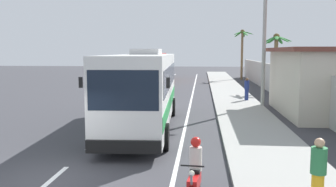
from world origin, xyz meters
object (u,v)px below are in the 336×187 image
object	(u,v)px
pedestrian_midwalk	(318,171)
utility_pole_mid	(263,28)
coach_bus_foreground	(144,87)
motorcycle_beside_bus	(195,175)
coach_bus_far_lane	(153,65)
pedestrian_near_kerb	(247,88)
palm_second	(276,52)
palm_nearest	(242,45)

from	to	relation	value
pedestrian_midwalk	utility_pole_mid	bearing A→B (deg)	-69.63
coach_bus_foreground	motorcycle_beside_bus	bearing A→B (deg)	-72.73
coach_bus_far_lane	pedestrian_midwalk	bearing A→B (deg)	-76.89
coach_bus_far_lane	pedestrian_midwalk	size ratio (longest dim) A/B	6.77
pedestrian_near_kerb	utility_pole_mid	xyz separation A→B (m)	(0.67, -2.44, 4.25)
coach_bus_foreground	motorcycle_beside_bus	distance (m)	8.99
pedestrian_near_kerb	utility_pole_mid	distance (m)	4.95
motorcycle_beside_bus	pedestrian_near_kerb	bearing A→B (deg)	79.32
coach_bus_far_lane	palm_second	bearing A→B (deg)	-45.80
palm_second	utility_pole_mid	bearing A→B (deg)	-106.33
coach_bus_foreground	utility_pole_mid	world-z (taller)	utility_pole_mid
coach_bus_far_lane	palm_nearest	bearing A→B (deg)	8.65
pedestrian_midwalk	palm_nearest	distance (m)	40.50
coach_bus_foreground	coach_bus_far_lane	xyz separation A→B (m)	(-3.50, 29.59, -0.04)
coach_bus_foreground	utility_pole_mid	xyz separation A→B (m)	(6.75, 7.33, 3.25)
coach_bus_far_lane	utility_pole_mid	size ratio (longest dim) A/B	1.11
pedestrian_near_kerb	utility_pole_mid	world-z (taller)	utility_pole_mid
motorcycle_beside_bus	palm_second	world-z (taller)	palm_second
motorcycle_beside_bus	pedestrian_near_kerb	world-z (taller)	pedestrian_near_kerb
palm_nearest	palm_second	world-z (taller)	palm_nearest
utility_pole_mid	palm_second	world-z (taller)	utility_pole_mid
palm_second	coach_bus_foreground	bearing A→B (deg)	-119.88
coach_bus_foreground	pedestrian_near_kerb	xyz separation A→B (m)	(6.08, 9.77, -1.00)
pedestrian_midwalk	palm_nearest	world-z (taller)	palm_nearest
pedestrian_near_kerb	palm_nearest	bearing A→B (deg)	123.94
pedestrian_near_kerb	palm_nearest	distance (m)	21.94
coach_bus_foreground	utility_pole_mid	size ratio (longest dim) A/B	1.19
coach_bus_foreground	palm_nearest	xyz separation A→B (m)	(7.99, 31.34, 2.53)
coach_bus_far_lane	palm_nearest	xyz separation A→B (m)	(11.49, 1.75, 2.57)
coach_bus_foreground	coach_bus_far_lane	distance (m)	29.80
pedestrian_midwalk	palm_nearest	bearing A→B (deg)	-68.71
coach_bus_far_lane	palm_nearest	size ratio (longest dim) A/B	1.67
coach_bus_foreground	palm_nearest	size ratio (longest dim) A/B	1.79
coach_bus_foreground	palm_second	bearing A→B (deg)	60.12
motorcycle_beside_bus	utility_pole_mid	size ratio (longest dim) A/B	0.20
coach_bus_far_lane	motorcycle_beside_bus	world-z (taller)	coach_bus_far_lane
motorcycle_beside_bus	pedestrian_midwalk	world-z (taller)	pedestrian_midwalk
coach_bus_far_lane	utility_pole_mid	xyz separation A→B (m)	(10.25, -22.27, 3.29)
coach_bus_far_lane	palm_second	distance (m)	18.57
palm_second	pedestrian_midwalk	bearing A→B (deg)	-98.82
utility_pole_mid	pedestrian_midwalk	bearing A→B (deg)	-94.50
pedestrian_midwalk	utility_pole_mid	world-z (taller)	utility_pole_mid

